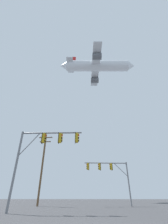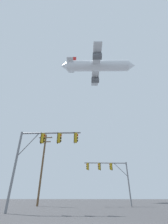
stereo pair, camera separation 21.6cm
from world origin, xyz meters
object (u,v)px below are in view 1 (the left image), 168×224
object	(u,v)px
utility_pole	(42,165)
airplane	(97,66)
signal_pole_far	(110,171)
signal_pole_near	(43,147)

from	to	relation	value
utility_pole	airplane	bearing A→B (deg)	65.06
signal_pole_far	airplane	size ratio (longest dim) A/B	0.21
signal_pole_far	airplane	bearing A→B (deg)	88.75
signal_pole_far	utility_pole	bearing A→B (deg)	-178.93
signal_pole_far	airplane	distance (m)	49.43
utility_pole	airplane	world-z (taller)	airplane
signal_pole_near	signal_pole_far	bearing A→B (deg)	54.81
signal_pole_near	utility_pole	size ratio (longest dim) A/B	0.67
signal_pole_near	utility_pole	bearing A→B (deg)	106.95
signal_pole_near	airplane	distance (m)	54.68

